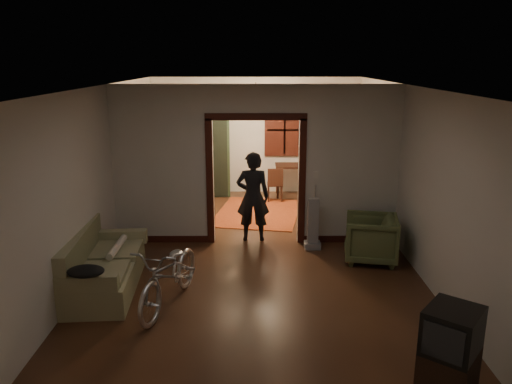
{
  "coord_description": "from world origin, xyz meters",
  "views": [
    {
      "loc": [
        -0.01,
        -7.8,
        3.2
      ],
      "look_at": [
        0.0,
        -0.3,
        1.2
      ],
      "focal_mm": 35.0,
      "sensor_mm": 36.0,
      "label": 1
    }
  ],
  "objects_px": {
    "bicycle": "(170,274)",
    "armchair": "(371,238)",
    "locker": "(209,155)",
    "sofa": "(105,261)",
    "desk": "(297,181)",
    "person": "(253,197)"
  },
  "relations": [
    {
      "from": "bicycle",
      "to": "armchair",
      "type": "distance_m",
      "value": 3.38
    },
    {
      "from": "locker",
      "to": "desk",
      "type": "relative_size",
      "value": 1.9
    },
    {
      "from": "sofa",
      "to": "desk",
      "type": "height_order",
      "value": "sofa"
    },
    {
      "from": "sofa",
      "to": "armchair",
      "type": "bearing_deg",
      "value": 10.68
    },
    {
      "from": "armchair",
      "to": "locker",
      "type": "bearing_deg",
      "value": -133.21
    },
    {
      "from": "bicycle",
      "to": "locker",
      "type": "xyz_separation_m",
      "value": [
        0.01,
        5.67,
        0.52
      ]
    },
    {
      "from": "person",
      "to": "locker",
      "type": "xyz_separation_m",
      "value": [
        -1.08,
        3.15,
        0.16
      ]
    },
    {
      "from": "bicycle",
      "to": "desk",
      "type": "relative_size",
      "value": 1.68
    },
    {
      "from": "locker",
      "to": "desk",
      "type": "height_order",
      "value": "locker"
    },
    {
      "from": "armchair",
      "to": "desk",
      "type": "distance_m",
      "value": 4.1
    },
    {
      "from": "person",
      "to": "locker",
      "type": "bearing_deg",
      "value": -71.04
    },
    {
      "from": "bicycle",
      "to": "desk",
      "type": "xyz_separation_m",
      "value": [
        2.13,
        5.55,
        -0.07
      ]
    },
    {
      "from": "locker",
      "to": "desk",
      "type": "xyz_separation_m",
      "value": [
        2.11,
        -0.12,
        -0.59
      ]
    },
    {
      "from": "armchair",
      "to": "desk",
      "type": "relative_size",
      "value": 0.81
    },
    {
      "from": "locker",
      "to": "armchair",
      "type": "bearing_deg",
      "value": -61.59
    },
    {
      "from": "person",
      "to": "desk",
      "type": "relative_size",
      "value": 1.6
    },
    {
      "from": "sofa",
      "to": "desk",
      "type": "bearing_deg",
      "value": 54.17
    },
    {
      "from": "locker",
      "to": "sofa",
      "type": "bearing_deg",
      "value": -108.71
    },
    {
      "from": "armchair",
      "to": "person",
      "type": "xyz_separation_m",
      "value": [
        -1.92,
        0.98,
        0.44
      ]
    },
    {
      "from": "bicycle",
      "to": "sofa",
      "type": "bearing_deg",
      "value": 169.04
    },
    {
      "from": "sofa",
      "to": "locker",
      "type": "distance_m",
      "value": 5.31
    },
    {
      "from": "bicycle",
      "to": "desk",
      "type": "height_order",
      "value": "bicycle"
    }
  ]
}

